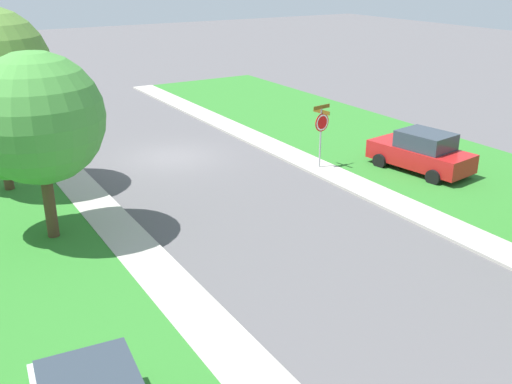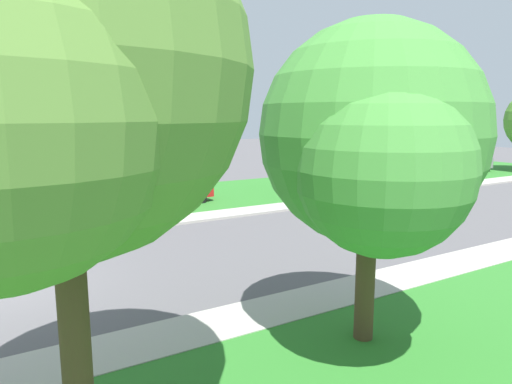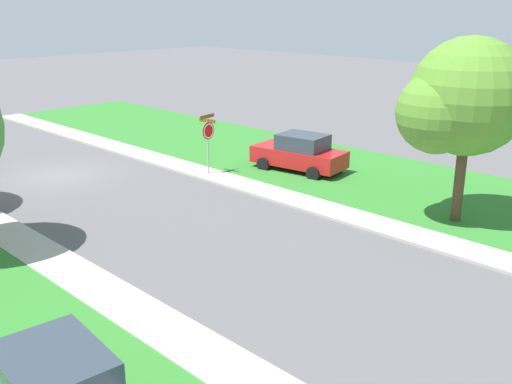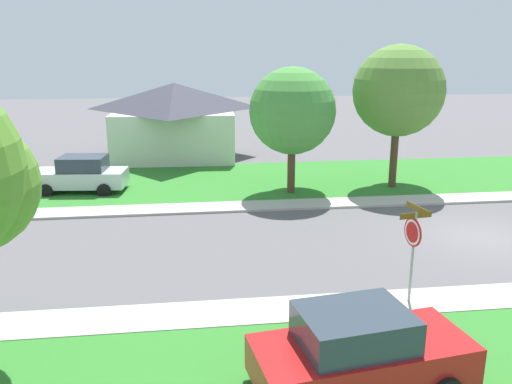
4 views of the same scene
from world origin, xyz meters
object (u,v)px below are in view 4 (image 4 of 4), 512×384
Objects in this scene: stop_sign_far_corner at (413,238)px; car_red_near_corner at (360,352)px; tree_sidewalk_mid at (295,113)px; car_silver_far_down_street at (81,175)px; tree_sidewalk_near at (400,94)px; house_right_setback at (175,118)px.

car_red_near_corner is (-3.36, 2.48, -1.01)m from stop_sign_far_corner.
car_red_near_corner is at bearing 173.76° from tree_sidewalk_mid.
car_silver_far_down_street is at bearing 27.35° from car_red_near_corner.
house_right_setback is at bearing 48.08° from tree_sidewalk_near.
house_right_setback reaches higher than stop_sign_far_corner.
car_red_near_corner is 15.29m from tree_sidewalk_mid.
tree_sidewalk_mid is 0.86× the size of tree_sidewalk_near.
tree_sidewalk_mid is (11.56, 0.84, 1.89)m from stop_sign_far_corner.
stop_sign_far_corner is at bearing -163.22° from house_right_setback.
stop_sign_far_corner is at bearing 160.21° from tree_sidewalk_near.
stop_sign_far_corner reaches higher than car_silver_far_down_street.
tree_sidewalk_mid is (14.92, -1.63, 2.91)m from car_red_near_corner.
tree_sidewalk_near reaches higher than car_red_near_corner.
car_red_near_corner is 18.26m from car_silver_far_down_street.
house_right_setback is (9.78, 10.90, -2.21)m from tree_sidewalk_near.
tree_sidewalk_near reaches higher than car_silver_far_down_street.
house_right_setback is at bearing 16.78° from stop_sign_far_corner.
tree_sidewalk_near reaches higher than tree_sidewalk_mid.
tree_sidewalk_near is 0.75× the size of house_right_setback.
stop_sign_far_corner is at bearing -36.37° from car_red_near_corner.
stop_sign_far_corner reaches higher than car_red_near_corner.
car_silver_far_down_street is 10.51m from tree_sidewalk_mid.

